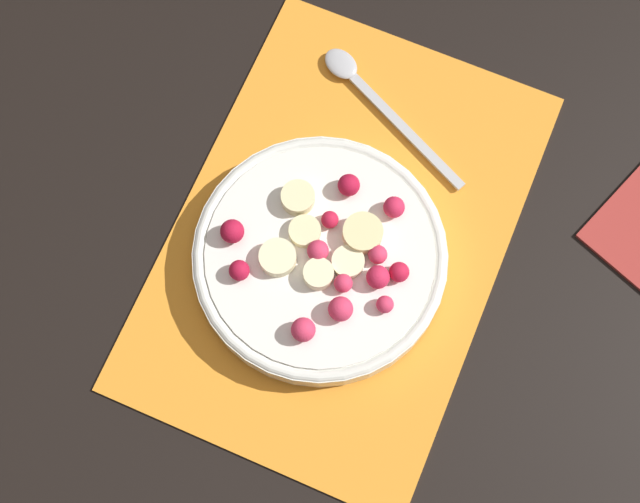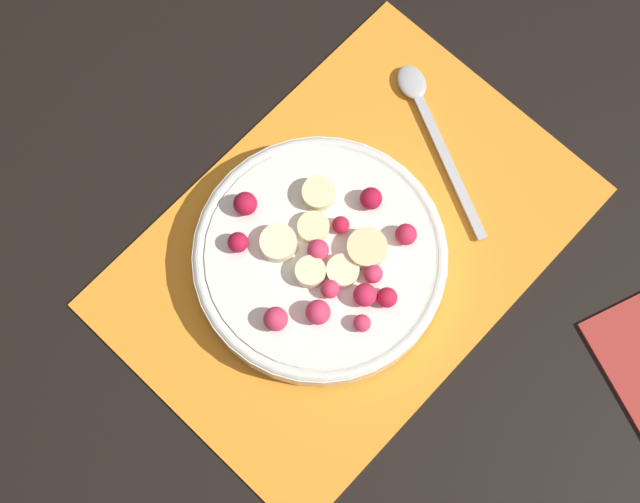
% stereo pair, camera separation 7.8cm
% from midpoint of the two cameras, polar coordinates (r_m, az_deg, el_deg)
% --- Properties ---
extents(ground_plane, '(3.00, 3.00, 0.00)m').
position_cam_midpoint_polar(ground_plane, '(0.83, -1.40, 0.37)').
color(ground_plane, black).
extents(placemat, '(0.43, 0.29, 0.01)m').
position_cam_midpoint_polar(placemat, '(0.82, -1.41, 0.43)').
color(placemat, orange).
rests_on(placemat, ground_plane).
extents(fruit_bowl, '(0.23, 0.23, 0.05)m').
position_cam_midpoint_polar(fruit_bowl, '(0.80, -2.73, -0.85)').
color(fruit_bowl, silver).
rests_on(fruit_bowl, placemat).
extents(spoon, '(0.10, 0.18, 0.01)m').
position_cam_midpoint_polar(spoon, '(0.87, 0.52, 9.82)').
color(spoon, '#B2B2B7').
rests_on(spoon, placemat).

